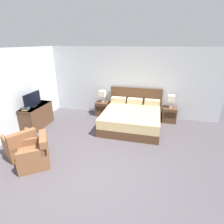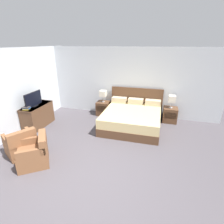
{
  "view_description": "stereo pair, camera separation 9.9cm",
  "coord_description": "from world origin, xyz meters",
  "px_view_note": "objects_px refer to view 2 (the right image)",
  "views": [
    {
      "loc": [
        1.2,
        -2.82,
        2.79
      ],
      "look_at": [
        -0.06,
        2.14,
        0.75
      ],
      "focal_mm": 28.0,
      "sensor_mm": 36.0,
      "label": 1
    },
    {
      "loc": [
        1.3,
        -2.8,
        2.79
      ],
      "look_at": [
        -0.06,
        2.14,
        0.75
      ],
      "focal_mm": 28.0,
      "sensor_mm": 36.0,
      "label": 2
    }
  ],
  "objects_px": {
    "bed": "(132,118)",
    "nightstand_left": "(103,108)",
    "table_lamp_right": "(172,99)",
    "tv": "(33,100)",
    "book_red_cover": "(27,109)",
    "nightstand_right": "(170,115)",
    "dresser": "(38,115)",
    "table_lamp_left": "(103,94)",
    "book_small_top": "(26,107)",
    "armchair_by_window": "(21,145)",
    "armchair_companion": "(35,153)",
    "book_blue_cover": "(26,108)"
  },
  "relations": [
    {
      "from": "book_blue_cover",
      "to": "book_red_cover",
      "type": "bearing_deg",
      "value": 180.0
    },
    {
      "from": "dresser",
      "to": "armchair_companion",
      "type": "height_order",
      "value": "dresser"
    },
    {
      "from": "nightstand_right",
      "to": "dresser",
      "type": "height_order",
      "value": "dresser"
    },
    {
      "from": "book_blue_cover",
      "to": "dresser",
      "type": "bearing_deg",
      "value": 88.22
    },
    {
      "from": "table_lamp_left",
      "to": "book_small_top",
      "type": "relative_size",
      "value": 2.24
    },
    {
      "from": "table_lamp_left",
      "to": "armchair_by_window",
      "type": "xyz_separation_m",
      "value": [
        -1.24,
        -3.21,
        -0.61
      ]
    },
    {
      "from": "book_small_top",
      "to": "bed",
      "type": "bearing_deg",
      "value": 22.31
    },
    {
      "from": "table_lamp_right",
      "to": "book_blue_cover",
      "type": "xyz_separation_m",
      "value": [
        -4.53,
        -2.06,
        -0.06
      ]
    },
    {
      "from": "nightstand_right",
      "to": "armchair_by_window",
      "type": "height_order",
      "value": "armchair_by_window"
    },
    {
      "from": "book_blue_cover",
      "to": "armchair_by_window",
      "type": "height_order",
      "value": "book_blue_cover"
    },
    {
      "from": "dresser",
      "to": "tv",
      "type": "height_order",
      "value": "tv"
    },
    {
      "from": "dresser",
      "to": "armchair_by_window",
      "type": "height_order",
      "value": "dresser"
    },
    {
      "from": "table_lamp_left",
      "to": "book_blue_cover",
      "type": "distance_m",
      "value": 2.81
    },
    {
      "from": "bed",
      "to": "book_small_top",
      "type": "height_order",
      "value": "bed"
    },
    {
      "from": "table_lamp_right",
      "to": "book_red_cover",
      "type": "xyz_separation_m",
      "value": [
        -4.54,
        -2.06,
        -0.1
      ]
    },
    {
      "from": "nightstand_left",
      "to": "book_small_top",
      "type": "xyz_separation_m",
      "value": [
        -1.91,
        -2.06,
        0.59
      ]
    },
    {
      "from": "nightstand_right",
      "to": "armchair_companion",
      "type": "relative_size",
      "value": 0.58
    },
    {
      "from": "table_lamp_left",
      "to": "book_small_top",
      "type": "bearing_deg",
      "value": -132.86
    },
    {
      "from": "nightstand_left",
      "to": "armchair_by_window",
      "type": "relative_size",
      "value": 0.59
    },
    {
      "from": "tv",
      "to": "book_blue_cover",
      "type": "bearing_deg",
      "value": -92.66
    },
    {
      "from": "tv",
      "to": "book_red_cover",
      "type": "xyz_separation_m",
      "value": [
        -0.02,
        -0.35,
        -0.21
      ]
    },
    {
      "from": "bed",
      "to": "table_lamp_left",
      "type": "height_order",
      "value": "bed"
    },
    {
      "from": "book_small_top",
      "to": "table_lamp_right",
      "type": "bearing_deg",
      "value": 24.44
    },
    {
      "from": "dresser",
      "to": "tv",
      "type": "relative_size",
      "value": 1.55
    },
    {
      "from": "table_lamp_right",
      "to": "dresser",
      "type": "relative_size",
      "value": 0.39
    },
    {
      "from": "nightstand_left",
      "to": "tv",
      "type": "relative_size",
      "value": 0.71
    },
    {
      "from": "nightstand_right",
      "to": "dresser",
      "type": "relative_size",
      "value": 0.46
    },
    {
      "from": "armchair_companion",
      "to": "book_red_cover",
      "type": "bearing_deg",
      "value": 132.8
    },
    {
      "from": "dresser",
      "to": "table_lamp_left",
      "type": "bearing_deg",
      "value": 40.4
    },
    {
      "from": "book_small_top",
      "to": "armchair_by_window",
      "type": "distance_m",
      "value": 1.45
    },
    {
      "from": "tv",
      "to": "armchair_by_window",
      "type": "relative_size",
      "value": 0.83
    },
    {
      "from": "book_small_top",
      "to": "armchair_companion",
      "type": "relative_size",
      "value": 0.22
    },
    {
      "from": "nightstand_right",
      "to": "dresser",
      "type": "xyz_separation_m",
      "value": [
        -4.52,
        -1.61,
        0.13
      ]
    },
    {
      "from": "armchair_by_window",
      "to": "table_lamp_right",
      "type": "bearing_deg",
      "value": 39.67
    },
    {
      "from": "bed",
      "to": "dresser",
      "type": "relative_size",
      "value": 1.73
    },
    {
      "from": "book_red_cover",
      "to": "book_blue_cover",
      "type": "xyz_separation_m",
      "value": [
        0.01,
        0.0,
        0.03
      ]
    },
    {
      "from": "dresser",
      "to": "armchair_by_window",
      "type": "xyz_separation_m",
      "value": [
        0.65,
        -1.59,
        -0.12
      ]
    },
    {
      "from": "nightstand_right",
      "to": "armchair_companion",
      "type": "distance_m",
      "value": 4.74
    },
    {
      "from": "nightstand_right",
      "to": "dresser",
      "type": "bearing_deg",
      "value": -160.36
    },
    {
      "from": "table_lamp_right",
      "to": "armchair_by_window",
      "type": "distance_m",
      "value": 5.06
    },
    {
      "from": "armchair_by_window",
      "to": "tv",
      "type": "bearing_deg",
      "value": 113.47
    },
    {
      "from": "nightstand_left",
      "to": "book_small_top",
      "type": "bearing_deg",
      "value": -132.89
    },
    {
      "from": "table_lamp_right",
      "to": "tv",
      "type": "height_order",
      "value": "tv"
    },
    {
      "from": "nightstand_right",
      "to": "armchair_companion",
      "type": "height_order",
      "value": "armchair_companion"
    },
    {
      "from": "table_lamp_left",
      "to": "table_lamp_right",
      "type": "height_order",
      "value": "same"
    },
    {
      "from": "bed",
      "to": "nightstand_left",
      "type": "height_order",
      "value": "bed"
    },
    {
      "from": "book_small_top",
      "to": "table_lamp_left",
      "type": "bearing_deg",
      "value": 47.14
    },
    {
      "from": "tv",
      "to": "book_red_cover",
      "type": "distance_m",
      "value": 0.41
    },
    {
      "from": "table_lamp_left",
      "to": "book_red_cover",
      "type": "xyz_separation_m",
      "value": [
        -1.92,
        -2.06,
        -0.1
      ]
    },
    {
      "from": "nightstand_left",
      "to": "table_lamp_left",
      "type": "distance_m",
      "value": 0.62
    }
  ]
}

